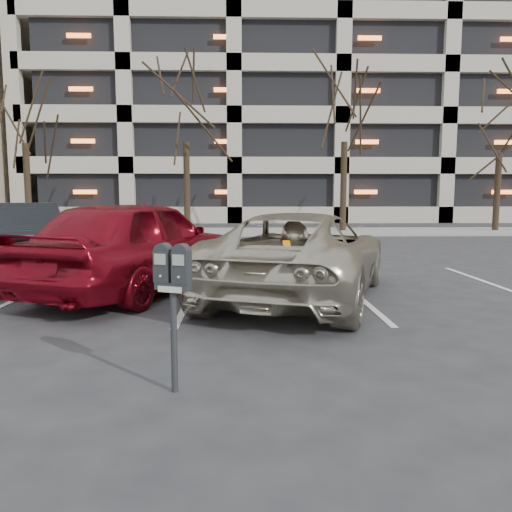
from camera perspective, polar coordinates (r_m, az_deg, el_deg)
name	(u,v)px	position (r m, az deg, el deg)	size (l,w,h in m)	color
ground	(283,323)	(6.66, 3.10, -7.64)	(140.00, 140.00, 0.00)	#28282B
sidewalk	(254,232)	(22.49, -0.19, 2.79)	(80.00, 4.00, 0.12)	gray
stall_lines	(194,290)	(8.93, -7.12, -3.90)	(16.90, 5.20, 0.00)	silver
parking_garage	(401,99)	(42.85, 16.19, 16.84)	(52.00, 20.00, 19.00)	black
tree_a	(22,86)	(24.79, -25.17, 17.17)	(3.87, 3.87, 8.79)	black
tree_b	(185,85)	(23.06, -8.10, 18.78)	(3.92, 3.92, 8.91)	black
tree_c	(346,85)	(23.38, 10.20, 18.72)	(3.96, 3.96, 8.99)	black
tree_d	(502,105)	(25.53, 26.31, 15.22)	(3.45, 3.45, 7.85)	black
parking_meter	(173,281)	(4.23, -9.50, -2.89)	(0.34, 0.23, 1.25)	black
suv_silver	(301,255)	(8.19, 5.13, 0.08)	(3.86, 5.54, 1.41)	#BDB6A1
car_red	(139,245)	(8.89, -13.27, 1.26)	(1.95, 4.84, 1.65)	maroon
car_dark	(13,241)	(11.11, -26.06, 1.54)	(1.63, 4.66, 1.54)	black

